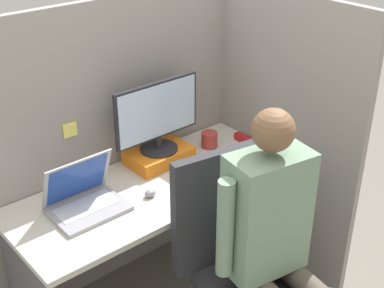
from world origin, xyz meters
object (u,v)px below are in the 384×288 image
(paper_box, at_px, (159,155))
(person, at_px, (276,237))
(stapler, at_px, (245,140))
(carrot_toy, at_px, (209,188))
(laptop, at_px, (85,200))
(monitor, at_px, (157,115))
(office_chair, at_px, (242,263))
(coffee_mug, at_px, (209,140))

(paper_box, relative_size, person, 0.25)
(stapler, height_order, carrot_toy, carrot_toy)
(laptop, relative_size, carrot_toy, 2.41)
(laptop, relative_size, stapler, 2.25)
(person, bearing_deg, laptop, 121.31)
(stapler, bearing_deg, paper_box, 163.36)
(monitor, relative_size, carrot_toy, 3.63)
(monitor, relative_size, office_chair, 0.48)
(office_chair, xyz_separation_m, person, (0.03, -0.16, 0.23))
(person, height_order, coffee_mug, person)
(monitor, distance_m, person, 0.92)
(laptop, bearing_deg, office_chair, -54.17)
(paper_box, distance_m, stapler, 0.53)
(laptop, height_order, carrot_toy, laptop)
(monitor, height_order, coffee_mug, monitor)
(person, relative_size, coffee_mug, 14.54)
(carrot_toy, relative_size, person, 0.10)
(laptop, distance_m, carrot_toy, 0.60)
(stapler, bearing_deg, monitor, 163.08)
(person, bearing_deg, carrot_toy, 81.76)
(laptop, xyz_separation_m, carrot_toy, (0.53, -0.27, -0.03))
(carrot_toy, xyz_separation_m, office_chair, (-0.10, -0.33, -0.20))
(laptop, bearing_deg, person, -58.69)
(monitor, height_order, person, person)
(person, bearing_deg, coffee_mug, 65.09)
(office_chair, distance_m, person, 0.28)
(monitor, xyz_separation_m, coffee_mug, (0.32, -0.05, -0.23))
(paper_box, xyz_separation_m, carrot_toy, (0.00, -0.40, -0.01))
(coffee_mug, bearing_deg, office_chair, -121.45)
(person, distance_m, coffee_mug, 0.93)
(laptop, height_order, person, person)
(office_chair, bearing_deg, monitor, 82.46)
(person, xyz_separation_m, coffee_mug, (0.39, 0.84, -0.01))
(monitor, distance_m, coffee_mug, 0.40)
(office_chair, bearing_deg, laptop, 125.83)
(office_chair, bearing_deg, person, -80.12)
(laptop, bearing_deg, carrot_toy, -26.78)
(laptop, xyz_separation_m, coffee_mug, (0.85, 0.08, -0.01))
(monitor, bearing_deg, coffee_mug, -9.23)
(monitor, relative_size, stapler, 3.39)
(carrot_toy, bearing_deg, office_chair, -106.49)
(paper_box, height_order, monitor, monitor)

